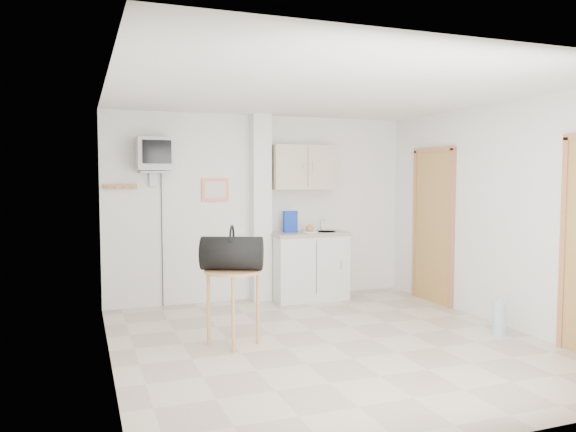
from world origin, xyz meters
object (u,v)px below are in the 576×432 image
object	(u,v)px
round_table	(233,282)
duffel_bag	(232,253)
water_bottle	(499,319)
crt_television	(155,155)

from	to	relation	value
round_table	duffel_bag	distance (m)	0.29
round_table	water_bottle	xyz separation A→B (m)	(2.70, -0.68, -0.45)
crt_television	water_bottle	bearing A→B (deg)	-36.53
water_bottle	duffel_bag	bearing A→B (deg)	166.23
round_table	duffel_bag	world-z (taller)	duffel_bag
duffel_bag	water_bottle	xyz separation A→B (m)	(2.72, -0.67, -0.74)
crt_television	water_bottle	xyz separation A→B (m)	(3.23, -2.39, -1.75)
crt_television	duffel_bag	world-z (taller)	crt_television
round_table	water_bottle	distance (m)	2.82
round_table	water_bottle	size ratio (longest dim) A/B	1.87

